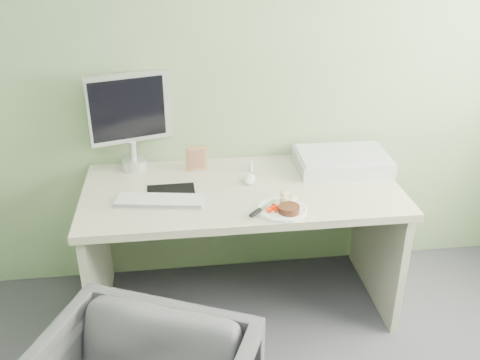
{
  "coord_description": "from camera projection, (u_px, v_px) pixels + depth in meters",
  "views": [
    {
      "loc": [
        -0.31,
        -0.76,
        1.97
      ],
      "look_at": [
        -0.03,
        1.5,
        0.84
      ],
      "focal_mm": 40.0,
      "sensor_mm": 36.0,
      "label": 1
    }
  ],
  "objects": [
    {
      "name": "desk",
      "position": [
        242.0,
        219.0,
        2.79
      ],
      "size": [
        1.6,
        0.75,
        0.73
      ],
      "color": "beige",
      "rests_on": "floor"
    },
    {
      "name": "photo_frame",
      "position": [
        196.0,
        159.0,
        2.86
      ],
      "size": [
        0.11,
        0.02,
        0.14
      ],
      "primitive_type": "cube",
      "rotation": [
        0.0,
        0.0,
        0.1
      ],
      "color": "#9F724A",
      "rests_on": "desk"
    },
    {
      "name": "potato_pile",
      "position": [
        287.0,
        197.0,
        2.53
      ],
      "size": [
        0.1,
        0.07,
        0.05
      ],
      "primitive_type": "ellipsoid",
      "rotation": [
        0.0,
        0.0,
        -0.03
      ],
      "color": "tan",
      "rests_on": "plate"
    },
    {
      "name": "steak_knife",
      "position": [
        260.0,
        210.0,
        2.45
      ],
      "size": [
        0.15,
        0.16,
        0.01
      ],
      "rotation": [
        0.0,
        0.0,
        0.8
      ],
      "color": "silver",
      "rests_on": "plate"
    },
    {
      "name": "steak",
      "position": [
        289.0,
        209.0,
        2.45
      ],
      "size": [
        0.11,
        0.11,
        0.03
      ],
      "primitive_type": "cylinder",
      "rotation": [
        0.0,
        0.0,
        0.07
      ],
      "color": "black",
      "rests_on": "plate"
    },
    {
      "name": "keyboard",
      "position": [
        160.0,
        200.0,
        2.55
      ],
      "size": [
        0.43,
        0.19,
        0.02
      ],
      "primitive_type": "cube",
      "rotation": [
        0.0,
        0.0,
        -0.16
      ],
      "color": "white",
      "rests_on": "desk"
    },
    {
      "name": "plate",
      "position": [
        282.0,
        210.0,
        2.49
      ],
      "size": [
        0.23,
        0.23,
        0.01
      ],
      "primitive_type": "cylinder",
      "color": "white",
      "rests_on": "desk"
    },
    {
      "name": "scanner",
      "position": [
        342.0,
        161.0,
        2.9
      ],
      "size": [
        0.5,
        0.34,
        0.08
      ],
      "primitive_type": "cube",
      "rotation": [
        0.0,
        0.0,
        -0.02
      ],
      "color": "silver",
      "rests_on": "desk"
    },
    {
      "name": "wall_back",
      "position": [
        233.0,
        48.0,
        2.76
      ],
      "size": [
        3.5,
        0.0,
        3.5
      ],
      "primitive_type": "plane",
      "rotation": [
        1.57,
        0.0,
        0.0
      ],
      "color": "#8CA272",
      "rests_on": "floor"
    },
    {
      "name": "eyedrop_bottle",
      "position": [
        251.0,
        166.0,
        2.87
      ],
      "size": [
        0.02,
        0.02,
        0.07
      ],
      "color": "white",
      "rests_on": "desk"
    },
    {
      "name": "monitor",
      "position": [
        130.0,
        116.0,
        2.79
      ],
      "size": [
        0.43,
        0.17,
        0.52
      ],
      "rotation": [
        0.0,
        0.0,
        0.29
      ],
      "color": "silver",
      "rests_on": "desk"
    },
    {
      "name": "mousepad",
      "position": [
        171.0,
        193.0,
        2.64
      ],
      "size": [
        0.24,
        0.21,
        0.0
      ],
      "primitive_type": "cube",
      "rotation": [
        0.0,
        0.0,
        0.02
      ],
      "color": "black",
      "rests_on": "desk"
    },
    {
      "name": "carrot_heap",
      "position": [
        273.0,
        207.0,
        2.46
      ],
      "size": [
        0.06,
        0.06,
        0.03
      ],
      "primitive_type": "cube",
      "rotation": [
        0.0,
        0.0,
        0.25
      ],
      "color": "#F42E05",
      "rests_on": "plate"
    },
    {
      "name": "computer_mouse",
      "position": [
        250.0,
        179.0,
        2.75
      ],
      "size": [
        0.09,
        0.12,
        0.04
      ],
      "primitive_type": "ellipsoid",
      "rotation": [
        0.0,
        0.0,
        -0.3
      ],
      "color": "white",
      "rests_on": "desk"
    }
  ]
}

